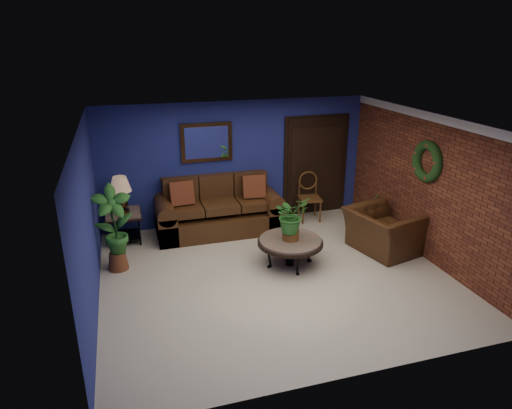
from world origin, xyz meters
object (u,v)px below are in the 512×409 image
object	(u,v)px
table_lamp	(121,190)
armchair	(383,231)
sofa	(218,213)
side_chair	(309,193)
coffee_table	(290,242)
end_table	(124,219)

from	to	relation	value
table_lamp	armchair	distance (m)	4.82
armchair	sofa	bearing A→B (deg)	42.55
side_chair	armchair	bearing A→B (deg)	-62.07
coffee_table	end_table	size ratio (longest dim) A/B	1.68
table_lamp	armchair	bearing A→B (deg)	-21.39
end_table	sofa	bearing A→B (deg)	1.34
armchair	coffee_table	bearing A→B (deg)	77.79
end_table	side_chair	bearing A→B (deg)	1.13
table_lamp	armchair	world-z (taller)	table_lamp
coffee_table	side_chair	distance (m)	2.17
end_table	armchair	size ratio (longest dim) A/B	0.55
end_table	table_lamp	xyz separation A→B (m)	(-0.00, 0.00, 0.57)
table_lamp	side_chair	world-z (taller)	table_lamp
table_lamp	side_chair	xyz separation A→B (m)	(3.78, 0.07, -0.45)
side_chair	armchair	size ratio (longest dim) A/B	0.86
coffee_table	table_lamp	distance (m)	3.26
end_table	armchair	world-z (taller)	armchair
sofa	coffee_table	bearing A→B (deg)	-65.03
coffee_table	armchair	world-z (taller)	armchair
sofa	side_chair	xyz separation A→B (m)	(1.97, 0.03, 0.21)
coffee_table	table_lamp	size ratio (longest dim) A/B	1.68
coffee_table	side_chair	bearing A→B (deg)	58.92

